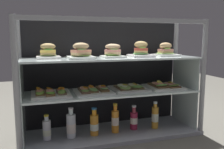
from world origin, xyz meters
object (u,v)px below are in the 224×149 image
(plated_roll_sandwich_mid_left, at_px, (113,52))
(open_sandwich_tray_near_right_corner, at_px, (164,86))
(plated_roll_sandwich_center, at_px, (48,53))
(juice_bottle_front_middle, at_px, (94,124))
(plated_roll_sandwich_left_of_center, at_px, (81,53))
(plated_roll_sandwich_near_left_corner, at_px, (165,51))
(juice_bottle_tucked_behind, at_px, (155,117))
(open_sandwich_tray_mid_right, at_px, (93,90))
(plated_roll_sandwich_near_right_corner, at_px, (141,51))
(juice_bottle_front_second, at_px, (115,121))
(juice_bottle_back_right, at_px, (47,130))
(open_sandwich_tray_far_right, at_px, (51,93))
(juice_bottle_front_left_end, at_px, (71,126))
(juice_bottle_near_post, at_px, (134,120))
(open_sandwich_tray_mid_left, at_px, (129,87))

(plated_roll_sandwich_mid_left, bearing_deg, open_sandwich_tray_near_right_corner, -2.58)
(plated_roll_sandwich_center, relative_size, juice_bottle_front_middle, 0.78)
(plated_roll_sandwich_left_of_center, xyz_separation_m, plated_roll_sandwich_near_left_corner, (0.75, 0.08, -0.01))
(juice_bottle_tucked_behind, bearing_deg, open_sandwich_tray_mid_right, 175.94)
(plated_roll_sandwich_left_of_center, height_order, plated_roll_sandwich_near_left_corner, plated_roll_sandwich_left_of_center)
(plated_roll_sandwich_left_of_center, xyz_separation_m, plated_roll_sandwich_near_right_corner, (0.51, 0.05, -0.00))
(plated_roll_sandwich_left_of_center, height_order, plated_roll_sandwich_mid_left, plated_roll_sandwich_left_of_center)
(plated_roll_sandwich_mid_left, distance_m, juice_bottle_front_second, 0.56)
(plated_roll_sandwich_near_left_corner, height_order, juice_bottle_back_right, plated_roll_sandwich_near_left_corner)
(open_sandwich_tray_far_right, xyz_separation_m, juice_bottle_front_left_end, (0.14, -0.03, -0.26))
(plated_roll_sandwich_near_left_corner, bearing_deg, juice_bottle_near_post, -171.65)
(open_sandwich_tray_near_right_corner, xyz_separation_m, juice_bottle_front_middle, (-0.62, -0.02, -0.27))
(plated_roll_sandwich_left_of_center, relative_size, juice_bottle_near_post, 0.94)
(open_sandwich_tray_mid_right, relative_size, juice_bottle_back_right, 1.48)
(open_sandwich_tray_mid_left, distance_m, juice_bottle_front_second, 0.30)
(open_sandwich_tray_far_right, height_order, juice_bottle_front_left_end, open_sandwich_tray_far_right)
(open_sandwich_tray_mid_left, height_order, open_sandwich_tray_near_right_corner, open_sandwich_tray_near_right_corner)
(juice_bottle_front_middle, bearing_deg, plated_roll_sandwich_left_of_center, -171.81)
(open_sandwich_tray_mid_right, bearing_deg, plated_roll_sandwich_center, 170.78)
(plated_roll_sandwich_mid_left, relative_size, juice_bottle_tucked_behind, 0.76)
(plated_roll_sandwich_left_of_center, xyz_separation_m, juice_bottle_front_second, (0.27, 0.02, -0.56))
(plated_roll_sandwich_left_of_center, relative_size, plated_roll_sandwich_mid_left, 1.10)
(open_sandwich_tray_far_right, xyz_separation_m, open_sandwich_tray_near_right_corner, (0.95, -0.01, 0.00))
(plated_roll_sandwich_left_of_center, relative_size, open_sandwich_tray_mid_right, 0.67)
(plated_roll_sandwich_center, relative_size, open_sandwich_tray_mid_right, 0.60)
(plated_roll_sandwich_near_right_corner, relative_size, juice_bottle_tucked_behind, 0.81)
(open_sandwich_tray_mid_right, distance_m, juice_bottle_near_post, 0.44)
(plated_roll_sandwich_left_of_center, xyz_separation_m, open_sandwich_tray_near_right_corner, (0.72, 0.03, -0.30))
(juice_bottle_front_middle, distance_m, juice_bottle_front_second, 0.18)
(plated_roll_sandwich_left_of_center, height_order, open_sandwich_tray_mid_left, plated_roll_sandwich_left_of_center)
(juice_bottle_front_middle, bearing_deg, open_sandwich_tray_near_right_corner, 1.83)
(plated_roll_sandwich_near_left_corner, relative_size, juice_bottle_front_middle, 0.87)
(open_sandwich_tray_far_right, xyz_separation_m, juice_bottle_front_second, (0.50, -0.03, -0.26))
(juice_bottle_near_post, bearing_deg, plated_roll_sandwich_near_right_corner, 14.07)
(plated_roll_sandwich_left_of_center, relative_size, plated_roll_sandwich_near_right_corner, 1.04)
(plated_roll_sandwich_center, xyz_separation_m, open_sandwich_tray_mid_right, (0.33, -0.05, -0.30))
(plated_roll_sandwich_near_right_corner, height_order, juice_bottle_tucked_behind, plated_roll_sandwich_near_right_corner)
(juice_bottle_back_right, xyz_separation_m, juice_bottle_front_middle, (0.36, -0.02, 0.01))
(open_sandwich_tray_mid_left, relative_size, juice_bottle_tucked_behind, 1.25)
(juice_bottle_front_second, bearing_deg, juice_bottle_tucked_behind, -1.49)
(juice_bottle_front_middle, height_order, juice_bottle_front_second, juice_bottle_front_second)
(juice_bottle_tucked_behind, bearing_deg, plated_roll_sandwich_center, 173.95)
(juice_bottle_front_second, distance_m, juice_bottle_tucked_behind, 0.36)
(plated_roll_sandwich_center, xyz_separation_m, juice_bottle_front_middle, (0.33, -0.09, -0.57))
(plated_roll_sandwich_mid_left, relative_size, juice_bottle_front_second, 0.73)
(plated_roll_sandwich_center, xyz_separation_m, plated_roll_sandwich_near_right_corner, (0.74, -0.05, 0.00))
(plated_roll_sandwich_near_right_corner, xyz_separation_m, juice_bottle_back_right, (-0.77, -0.02, -0.58))
(plated_roll_sandwich_left_of_center, distance_m, juice_bottle_front_second, 0.62)
(juice_bottle_front_second, xyz_separation_m, juice_bottle_tucked_behind, (0.36, -0.01, -0.00))
(plated_roll_sandwich_near_right_corner, height_order, juice_bottle_front_left_end, plated_roll_sandwich_near_right_corner)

